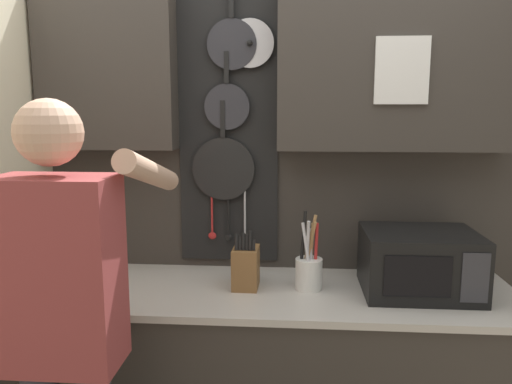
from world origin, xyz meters
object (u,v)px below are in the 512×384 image
(knife_block, at_px, (246,267))
(utensil_crock, at_px, (309,269))
(person, at_px, (63,311))
(microwave, at_px, (419,262))

(knife_block, bearing_deg, utensil_crock, 0.08)
(knife_block, height_order, person, person)
(microwave, height_order, utensil_crock, utensil_crock)
(utensil_crock, relative_size, person, 0.21)
(knife_block, bearing_deg, microwave, -0.03)
(microwave, bearing_deg, knife_block, 179.97)
(knife_block, relative_size, utensil_crock, 0.76)
(microwave, distance_m, person, 1.42)
(person, bearing_deg, microwave, 25.51)
(utensil_crock, bearing_deg, knife_block, -179.92)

